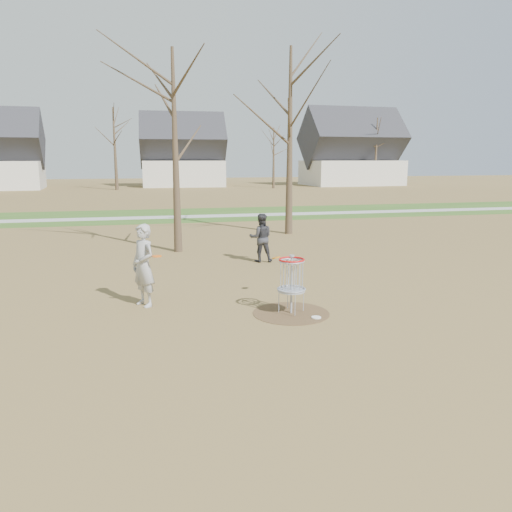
{
  "coord_description": "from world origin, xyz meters",
  "views": [
    {
      "loc": [
        -3.29,
        -10.72,
        3.58
      ],
      "look_at": [
        -0.5,
        1.5,
        1.1
      ],
      "focal_mm": 35.0,
      "sensor_mm": 36.0,
      "label": 1
    }
  ],
  "objects": [
    {
      "name": "ground",
      "position": [
        0.0,
        0.0,
        0.0
      ],
      "size": [
        160.0,
        160.0,
        0.0
      ],
      "primitive_type": "plane",
      "color": "brown",
      "rests_on": "ground"
    },
    {
      "name": "green_band",
      "position": [
        0.0,
        21.0,
        0.01
      ],
      "size": [
        160.0,
        8.0,
        0.01
      ],
      "primitive_type": "cube",
      "color": "#2D5119",
      "rests_on": "ground"
    },
    {
      "name": "footpath",
      "position": [
        0.0,
        20.0,
        0.01
      ],
      "size": [
        160.0,
        1.5,
        0.01
      ],
      "primitive_type": "cube",
      "color": "#9E9E99",
      "rests_on": "green_band"
    },
    {
      "name": "dirt_circle",
      "position": [
        0.0,
        0.0,
        0.01
      ],
      "size": [
        1.8,
        1.8,
        0.01
      ],
      "primitive_type": "cylinder",
      "color": "#47331E",
      "rests_on": "ground"
    },
    {
      "name": "player_standing",
      "position": [
        -3.33,
        1.4,
        1.01
      ],
      "size": [
        0.81,
        0.88,
        2.02
      ],
      "primitive_type": "imported",
      "rotation": [
        0.0,
        0.0,
        -0.99
      ],
      "color": "#A4A4A4",
      "rests_on": "ground"
    },
    {
      "name": "player_throwing",
      "position": [
        0.68,
        5.91,
        0.84
      ],
      "size": [
        0.9,
        0.74,
        1.69
      ],
      "primitive_type": "imported",
      "rotation": [
        0.0,
        0.0,
        3.01
      ],
      "color": "#303034",
      "rests_on": "ground"
    },
    {
      "name": "disc_grounded",
      "position": [
        0.45,
        -0.48,
        0.02
      ],
      "size": [
        0.22,
        0.22,
        0.02
      ],
      "primitive_type": "cylinder",
      "color": "white",
      "rests_on": "dirt_circle"
    },
    {
      "name": "discs_in_play",
      "position": [
        -1.41,
        1.34,
        1.15
      ],
      "size": [
        3.27,
        0.64,
        0.31
      ],
      "color": "orange",
      "rests_on": "ground"
    },
    {
      "name": "disc_golf_basket",
      "position": [
        0.0,
        0.0,
        0.91
      ],
      "size": [
        0.64,
        0.64,
        1.35
      ],
      "color": "#9EA3AD",
      "rests_on": "ground"
    },
    {
      "name": "bare_trees",
      "position": [
        1.78,
        35.79,
        5.35
      ],
      "size": [
        52.62,
        44.98,
        9.0
      ],
      "color": "#382B1E",
      "rests_on": "ground"
    },
    {
      "name": "houses_row",
      "position": [
        4.32,
        52.56,
        3.52
      ],
      "size": [
        56.51,
        10.01,
        7.26
      ],
      "color": "silver",
      "rests_on": "ground"
    }
  ]
}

